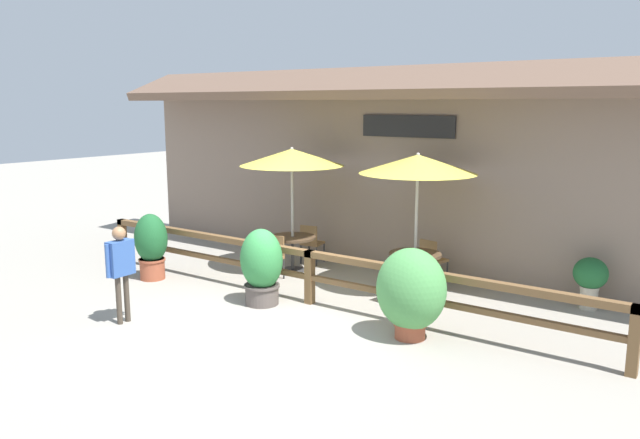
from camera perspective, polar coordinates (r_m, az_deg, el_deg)
ground_plane at (r=10.25m, az=-4.46°, el=-9.14°), size 60.00×60.00×0.00m
building_facade at (r=13.13m, az=6.98°, el=4.86°), size 14.28×1.49×4.23m
patio_railing at (r=10.83m, az=-0.95°, el=-4.17°), size 10.40×0.14×0.95m
patio_umbrella_near at (r=12.71m, az=-2.59°, el=5.69°), size 2.13×2.13×2.59m
dining_table_near at (r=12.99m, az=-2.52°, el=-2.18°), size 0.97×0.97×0.74m
chair_near_streetside at (r=12.44m, az=-4.39°, el=-3.25°), size 0.42×0.42×0.87m
chair_near_wallside at (r=13.59m, az=-0.81°, el=-2.04°), size 0.48×0.48×0.87m
patio_umbrella_middle at (r=11.37m, az=8.93°, el=5.00°), size 2.13×2.13×2.59m
dining_table_middle at (r=11.67m, az=8.69°, el=-3.75°), size 0.97×0.97×0.74m
chair_middle_streetside at (r=11.05m, az=7.26°, el=-5.07°), size 0.48×0.48×0.87m
chair_middle_wallside at (r=12.33m, az=10.19°, el=-3.51°), size 0.50×0.50×0.87m
potted_plant_tall_tropical at (r=10.85m, az=-5.37°, el=-4.24°), size 0.77×0.69×1.34m
potted_plant_small_flowering at (r=12.79m, az=-15.18°, el=-2.22°), size 0.69×0.62×1.32m
potted_plant_entrance_palm at (r=9.33m, az=8.33°, el=-6.48°), size 1.06×0.95×1.37m
potted_plant_corner_fern at (r=11.52m, az=23.48°, el=-4.91°), size 0.57×0.51×0.90m
pedestrian at (r=10.30m, az=-17.77°, el=-3.68°), size 0.21×0.55×1.56m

